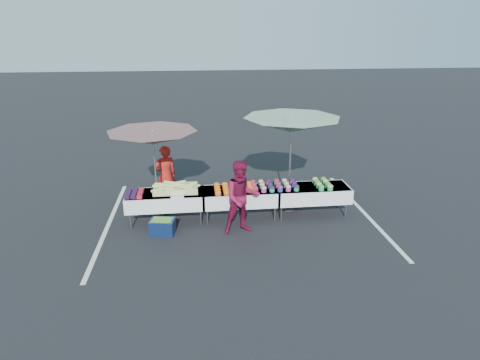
{
  "coord_description": "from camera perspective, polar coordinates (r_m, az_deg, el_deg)",
  "views": [
    {
      "loc": [
        -1.03,
        -9.01,
        4.38
      ],
      "look_at": [
        0.0,
        0.0,
        1.0
      ],
      "focal_mm": 30.0,
      "sensor_mm": 36.0,
      "label": 1
    }
  ],
  "objects": [
    {
      "name": "umbrella_right",
      "position": [
        9.93,
        7.37,
        7.7
      ],
      "size": [
        2.42,
        2.42,
        2.45
      ],
      "rotation": [
        0.0,
        0.0,
        -0.01
      ],
      "color": "black",
      "rests_on": "ground"
    },
    {
      "name": "corn_pile",
      "position": [
        9.74,
        -9.12,
        -1.14
      ],
      "size": [
        1.16,
        0.57,
        0.26
      ],
      "color": "#BDE173",
      "rests_on": "table_left"
    },
    {
      "name": "stripe_left",
      "position": [
        10.25,
        -18.17,
        -5.95
      ],
      "size": [
        0.1,
        5.0,
        0.0
      ],
      "primitive_type": "cube",
      "color": "silver",
      "rests_on": "ground"
    },
    {
      "name": "vendor",
      "position": [
        10.79,
        -10.52,
        0.71
      ],
      "size": [
        0.69,
        0.58,
        1.6
      ],
      "primitive_type": "imported",
      "rotation": [
        0.0,
        0.0,
        3.53
      ],
      "color": "red",
      "rests_on": "ground"
    },
    {
      "name": "table_right",
      "position": [
        10.18,
        10.13,
        -1.8
      ],
      "size": [
        1.86,
        0.81,
        0.75
      ],
      "color": "white",
      "rests_on": "ground"
    },
    {
      "name": "carrot_bowls",
      "position": [
        9.72,
        -0.87,
        -1.16
      ],
      "size": [
        0.95,
        0.69,
        0.11
      ],
      "color": "#D15817",
      "rests_on": "table_center"
    },
    {
      "name": "ground",
      "position": [
        10.07,
        0.0,
        -5.34
      ],
      "size": [
        80.0,
        80.0,
        0.0
      ],
      "primitive_type": "plane",
      "color": "black"
    },
    {
      "name": "customer",
      "position": [
        9.03,
        0.26,
        -2.5
      ],
      "size": [
        0.93,
        0.78,
        1.72
      ],
      "primitive_type": "imported",
      "rotation": [
        0.0,
        0.0,
        0.17
      ],
      "color": "maroon",
      "rests_on": "ground"
    },
    {
      "name": "stripe_right",
      "position": [
        10.87,
        17.05,
        -4.26
      ],
      "size": [
        0.1,
        5.0,
        0.0
      ],
      "primitive_type": "cube",
      "color": "silver",
      "rests_on": "ground"
    },
    {
      "name": "table_left",
      "position": [
        9.81,
        -10.52,
        -2.7
      ],
      "size": [
        1.86,
        0.81,
        0.75
      ],
      "color": "white",
      "rests_on": "ground"
    },
    {
      "name": "bean_baskets",
      "position": [
        10.16,
        11.63,
        -0.5
      ],
      "size": [
        0.36,
        0.68,
        0.15
      ],
      "color": "#238D58",
      "rests_on": "table_right"
    },
    {
      "name": "storage_bin",
      "position": [
        9.39,
        -10.97,
        -6.5
      ],
      "size": [
        0.61,
        0.49,
        0.36
      ],
      "rotation": [
        0.0,
        0.0,
        -0.18
      ],
      "color": "#0C1A3C",
      "rests_on": "ground"
    },
    {
      "name": "berry_punnets",
      "position": [
        9.76,
        -14.78,
        -1.86
      ],
      "size": [
        0.4,
        0.54,
        0.08
      ],
      "color": "black",
      "rests_on": "table_left"
    },
    {
      "name": "table_center",
      "position": [
        9.83,
        0.0,
        -2.28
      ],
      "size": [
        1.86,
        0.81,
        0.75
      ],
      "color": "white",
      "rests_on": "ground"
    },
    {
      "name": "potato_cups",
      "position": [
        9.86,
        4.91,
        -0.73
      ],
      "size": [
        1.14,
        0.58,
        0.16
      ],
      "color": "#213D9C",
      "rests_on": "table_right"
    },
    {
      "name": "plastic_bags",
      "position": [
        9.44,
        -8.88,
        -2.27
      ],
      "size": [
        0.3,
        0.25,
        0.05
      ],
      "primitive_type": "cube",
      "color": "white",
      "rests_on": "table_left"
    },
    {
      "name": "umbrella_left",
      "position": [
        9.76,
        -12.31,
        5.81
      ],
      "size": [
        2.37,
        2.37,
        2.2
      ],
      "rotation": [
        0.0,
        0.0,
        -0.11
      ],
      "color": "black",
      "rests_on": "ground"
    }
  ]
}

